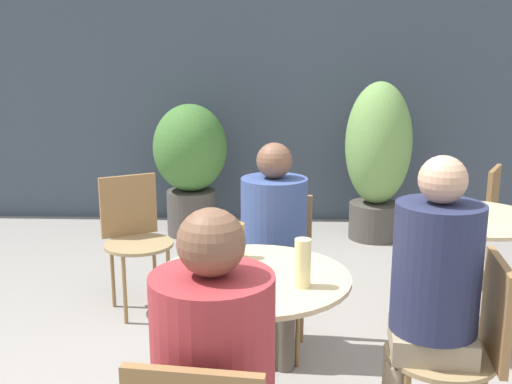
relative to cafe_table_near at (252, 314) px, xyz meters
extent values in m
cube|color=#3D4756|center=(0.20, 3.49, 0.94)|extent=(10.00, 0.06, 3.00)
cylinder|color=#514C47|center=(0.00, 0.00, -0.20)|extent=(0.06, 0.06, 0.70)
cylinder|color=#CCB284|center=(0.00, 0.00, 0.16)|extent=(0.79, 0.79, 0.02)
cylinder|color=#514C47|center=(1.15, 0.94, -0.56)|extent=(0.42, 0.42, 0.01)
cylinder|color=#514C47|center=(1.15, 0.94, -0.20)|extent=(0.06, 0.06, 0.70)
cylinder|color=#CCB284|center=(1.15, 0.94, 0.16)|extent=(0.79, 0.79, 0.02)
cylinder|color=#997F56|center=(0.75, -0.09, -0.12)|extent=(0.43, 0.43, 0.02)
cube|color=olive|center=(0.94, -0.11, 0.08)|extent=(0.07, 0.37, 0.39)
cylinder|color=#997F56|center=(0.09, 0.75, -0.12)|extent=(0.43, 0.43, 0.02)
cylinder|color=olive|center=(0.24, 0.87, -0.35)|extent=(0.02, 0.02, 0.43)
cylinder|color=olive|center=(-0.04, 0.90, -0.35)|extent=(0.02, 0.02, 0.43)
cylinder|color=olive|center=(0.21, 0.59, -0.35)|extent=(0.02, 0.02, 0.43)
cylinder|color=olive|center=(-0.07, 0.62, -0.35)|extent=(0.02, 0.02, 0.43)
cube|color=olive|center=(0.11, 0.94, 0.08)|extent=(0.37, 0.07, 0.39)
cylinder|color=#997F56|center=(-0.76, 1.26, -0.12)|extent=(0.43, 0.43, 0.02)
cylinder|color=olive|center=(-0.71, 1.45, -0.35)|extent=(0.02, 0.02, 0.43)
cylinder|color=olive|center=(-0.95, 1.31, -0.35)|extent=(0.02, 0.02, 0.43)
cylinder|color=olive|center=(-0.57, 1.21, -0.35)|extent=(0.02, 0.02, 0.43)
cylinder|color=olive|center=(-0.81, 1.07, -0.35)|extent=(0.02, 0.02, 0.43)
cube|color=olive|center=(-0.86, 1.42, 0.08)|extent=(0.33, 0.21, 0.39)
cylinder|color=#997F56|center=(1.40, 1.86, -0.12)|extent=(0.43, 0.43, 0.02)
cylinder|color=olive|center=(1.46, 1.67, -0.35)|extent=(0.02, 0.02, 0.43)
cylinder|color=olive|center=(1.59, 1.92, -0.35)|extent=(0.02, 0.02, 0.43)
cylinder|color=olive|center=(1.21, 1.80, -0.35)|extent=(0.02, 0.02, 0.43)
cylinder|color=olive|center=(1.34, 2.05, -0.35)|extent=(0.02, 0.02, 0.43)
cube|color=olive|center=(1.57, 1.77, 0.08)|extent=(0.20, 0.34, 0.39)
cylinder|color=#9E2D33|center=(-0.08, -0.71, 0.22)|extent=(0.35, 0.35, 0.44)
sphere|color=brown|center=(-0.08, -0.71, 0.53)|extent=(0.19, 0.19, 0.19)
cube|color=gray|center=(0.71, -0.08, -0.06)|extent=(0.35, 0.32, 0.10)
cylinder|color=#232847|center=(0.71, -0.08, 0.24)|extent=(0.33, 0.33, 0.50)
sphere|color=tan|center=(0.71, -0.08, 0.58)|extent=(0.18, 0.18, 0.18)
cylinder|color=brown|center=(-0.01, 0.59, -0.35)|extent=(0.10, 0.10, 0.43)
cylinder|color=brown|center=(0.14, 0.57, -0.35)|extent=(0.10, 0.10, 0.43)
cube|color=brown|center=(0.08, 0.71, -0.06)|extent=(0.32, 0.35, 0.10)
cylinder|color=#384C84|center=(0.08, 0.71, 0.21)|extent=(0.34, 0.34, 0.43)
sphere|color=brown|center=(0.08, 0.71, 0.51)|extent=(0.18, 0.18, 0.18)
cylinder|color=#B28433|center=(-0.14, -0.17, 0.26)|extent=(0.06, 0.06, 0.18)
cylinder|color=beige|center=(0.19, -0.11, 0.26)|extent=(0.06, 0.06, 0.19)
cylinder|color=#B28433|center=(-0.07, 0.21, 0.25)|extent=(0.06, 0.06, 0.15)
cylinder|color=#47423D|center=(-0.68, 2.93, -0.36)|extent=(0.44, 0.44, 0.40)
ellipsoid|color=#427533|center=(-0.68, 2.93, 0.22)|extent=(0.65, 0.65, 0.77)
cylinder|color=#47423D|center=(0.96, 2.86, -0.40)|extent=(0.46, 0.46, 0.32)
ellipsoid|color=#709E51|center=(0.96, 2.86, 0.28)|extent=(0.57, 0.57, 1.05)
camera|label=1|loc=(0.10, -2.26, 1.04)|focal=42.00mm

